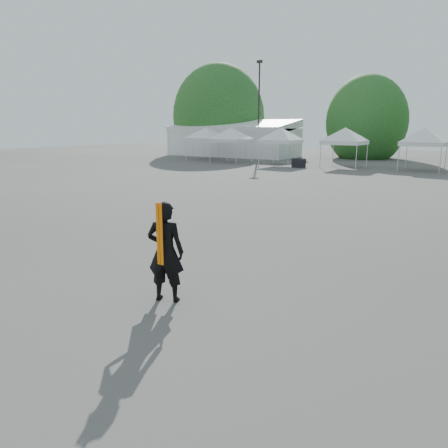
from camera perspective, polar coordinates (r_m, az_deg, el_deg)
The scene contains 12 objects.
ground at distance 11.28m, azimuth 0.62°, elevation -5.02°, with size 120.00×120.00×0.00m, color #474442.
marquee at distance 52.11m, azimuth 1.13°, elevation 11.04°, with size 15.00×6.25×4.23m.
light_pole_west at distance 49.25m, azimuth 4.59°, elevation 15.33°, with size 0.60×0.25×10.30m.
tree_far_w at distance 56.80m, azimuth -0.71°, elevation 13.76°, with size 4.80×4.80×7.30m.
tree_mid_w at distance 50.96m, azimuth 18.10°, elevation 12.60°, with size 4.16×4.16×6.33m.
tent_a at distance 46.76m, azimuth -2.34°, elevation 12.18°, with size 4.65×4.65×3.88m.
tent_b at distance 42.76m, azimuth 0.94°, elevation 12.15°, with size 4.44×4.44×3.88m.
tent_c at distance 40.33m, azimuth 7.48°, elevation 12.02°, with size 4.36×4.36×3.88m.
tent_d at distance 38.70m, azimuth 15.57°, elevation 11.65°, with size 4.55×4.55×3.88m.
tent_e at distance 37.87m, azimuth 24.77°, elevation 10.95°, with size 4.48×4.48×3.88m.
man at distance 8.67m, azimuth -7.64°, elevation -3.60°, with size 0.86×0.71×2.02m.
crate_west at distance 37.97m, azimuth 9.73°, elevation 7.86°, with size 0.97×0.76×0.76m, color black.
Camera 1 is at (5.81, -9.05, 3.42)m, focal length 35.00 mm.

